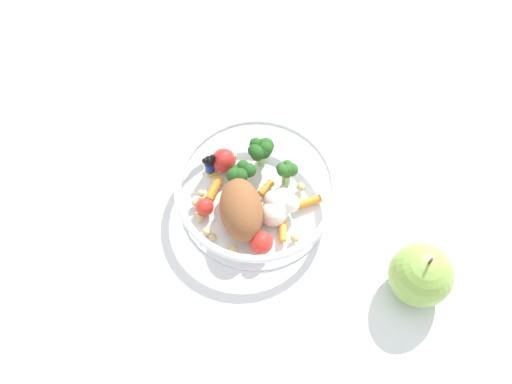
% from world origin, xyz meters
% --- Properties ---
extents(ground_plane, '(2.40, 2.40, 0.00)m').
position_xyz_m(ground_plane, '(0.00, 0.00, 0.00)').
color(ground_plane, white).
extents(food_container, '(0.21, 0.21, 0.06)m').
position_xyz_m(food_container, '(0.01, 0.01, 0.03)').
color(food_container, white).
rests_on(food_container, ground_plane).
extents(loose_apple, '(0.08, 0.08, 0.09)m').
position_xyz_m(loose_apple, '(0.19, 0.15, 0.04)').
color(loose_apple, '#8CB74C').
rests_on(loose_apple, ground_plane).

